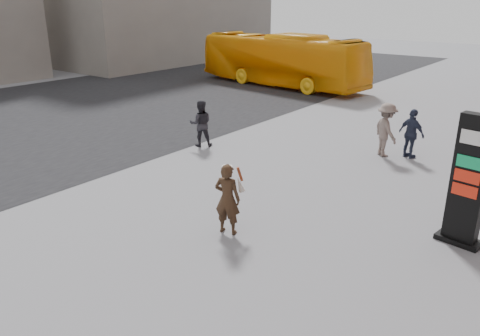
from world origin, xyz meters
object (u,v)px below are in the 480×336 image
Objects in this scene: pedestrian_b at (386,130)px; pedestrian_c at (411,134)px; woman at (228,198)px; pedestrian_a at (201,124)px; info_pylon at (469,181)px; bus at (281,60)px.

pedestrian_c is (0.71, 0.30, -0.07)m from pedestrian_b.
woman is at bearing 100.00° from pedestrian_c.
pedestrian_a is 6.05m from pedestrian_b.
pedestrian_b is at bearing 163.25° from pedestrian_a.
woman is (-4.08, -2.59, -0.56)m from info_pylon.
info_pylon is at bearing -162.89° from woman.
pedestrian_b is (9.66, -8.72, -0.60)m from bus.
pedestrian_a is (-8.78, 1.73, -0.58)m from info_pylon.
woman is 7.16m from pedestrian_b.
pedestrian_b is at bearing -110.52° from woman.
pedestrian_c is at bearing -122.66° from bus.
pedestrian_a is at bearing -153.15° from bus.
info_pylon reaches higher than pedestrian_c.
info_pylon is 5.71m from pedestrian_b.
bus is 12.32m from pedestrian_a.
pedestrian_c is at bearing 162.70° from pedestrian_a.
info_pylon is 1.74× the size of pedestrian_c.
bus is 6.67× the size of pedestrian_a.
info_pylon is at bearing 139.64° from pedestrian_c.
pedestrian_b reaches higher than woman.
info_pylon is 1.59× the size of pedestrian_b.
bus is 13.38m from pedestrian_c.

